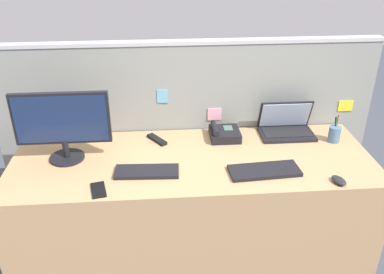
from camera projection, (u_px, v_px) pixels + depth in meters
name	position (u px, v px, depth m)	size (l,w,h in m)	color
ground_plane	(193.00, 251.00, 2.84)	(10.00, 10.00, 0.00)	#424751
desk	(193.00, 208.00, 2.67)	(2.18, 0.78, 0.74)	tan
cubicle_divider	(188.00, 135.00, 2.91)	(2.55, 0.08, 1.34)	gray
desktop_monitor	(62.00, 123.00, 2.40)	(0.55, 0.21, 0.42)	black
laptop	(286.00, 126.00, 2.77)	(0.35, 0.23, 0.22)	black
desk_phone	(224.00, 133.00, 2.72)	(0.19, 0.20, 0.09)	black
keyboard_main	(147.00, 172.00, 2.35)	(0.36, 0.14, 0.02)	black
keyboard_spare	(264.00, 171.00, 2.36)	(0.40, 0.16, 0.02)	black
computer_mouse_right_hand	(339.00, 180.00, 2.26)	(0.06, 0.10, 0.03)	#232328
pen_cup	(334.00, 134.00, 2.67)	(0.08, 0.08, 0.18)	#4C7093
cell_phone_black_slab	(98.00, 190.00, 2.20)	(0.07, 0.14, 0.01)	black
tv_remote	(157.00, 139.00, 2.69)	(0.04, 0.17, 0.02)	black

